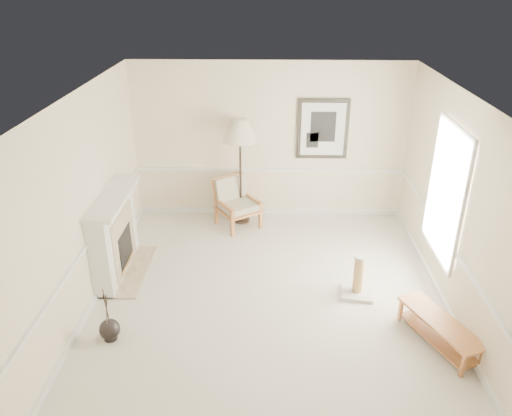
{
  "coord_description": "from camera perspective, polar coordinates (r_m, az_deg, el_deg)",
  "views": [
    {
      "loc": [
        -0.01,
        -5.99,
        4.29
      ],
      "look_at": [
        -0.2,
        0.7,
        1.08
      ],
      "focal_mm": 35.0,
      "sensor_mm": 36.0,
      "label": 1
    }
  ],
  "objects": [
    {
      "name": "ground",
      "position": [
        7.37,
        1.39,
        -9.99
      ],
      "size": [
        5.5,
        5.5,
        0.0
      ],
      "primitive_type": "plane",
      "color": "silver",
      "rests_on": "ground"
    },
    {
      "name": "floor_vase",
      "position": [
        6.8,
        -16.39,
        -13.22
      ],
      "size": [
        0.27,
        0.27,
        0.79
      ],
      "rotation": [
        0.0,
        0.0,
        -0.4
      ],
      "color": "black",
      "rests_on": "ground"
    },
    {
      "name": "floor_lamp",
      "position": [
        8.8,
        -1.85,
        8.56
      ],
      "size": [
        0.68,
        0.68,
        1.96
      ],
      "rotation": [
        0.0,
        0.0,
        -0.12
      ],
      "color": "black",
      "rests_on": "ground"
    },
    {
      "name": "armchair",
      "position": [
        9.12,
        -2.39,
        0.89
      ],
      "size": [
        0.95,
        0.97,
        0.89
      ],
      "rotation": [
        0.0,
        0.0,
        0.6
      ],
      "color": "#A66735",
      "rests_on": "ground"
    },
    {
      "name": "room",
      "position": [
        6.54,
        2.78,
        3.81
      ],
      "size": [
        5.04,
        5.54,
        2.92
      ],
      "color": "beige",
      "rests_on": "ground"
    },
    {
      "name": "scratching_post",
      "position": [
        7.44,
        11.54,
        -8.32
      ],
      "size": [
        0.51,
        0.51,
        0.64
      ],
      "rotation": [
        0.0,
        0.0,
        -0.14
      ],
      "color": "beige",
      "rests_on": "ground"
    },
    {
      "name": "fireplace",
      "position": [
        7.89,
        -15.83,
        -3.01
      ],
      "size": [
        0.64,
        1.64,
        1.31
      ],
      "color": "white",
      "rests_on": "ground"
    },
    {
      "name": "bench",
      "position": [
        6.82,
        20.23,
        -12.74
      ],
      "size": [
        0.86,
        1.29,
        0.36
      ],
      "rotation": [
        0.0,
        0.0,
        0.43
      ],
      "color": "#A66735",
      "rests_on": "ground"
    }
  ]
}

